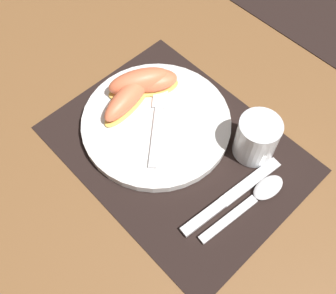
% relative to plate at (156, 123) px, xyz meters
% --- Properties ---
extents(ground_plane, '(3.00, 3.00, 0.00)m').
position_rel_plate_xyz_m(ground_plane, '(0.06, -0.01, -0.01)').
color(ground_plane, brown).
extents(placemat, '(0.43, 0.32, 0.00)m').
position_rel_plate_xyz_m(placemat, '(0.06, -0.01, -0.01)').
color(placemat, black).
rests_on(placemat, ground_plane).
extents(placemat_far, '(0.43, 0.32, 0.00)m').
position_rel_plate_xyz_m(placemat_far, '(0.02, 0.52, -0.01)').
color(placemat_far, black).
rests_on(placemat_far, ground_plane).
extents(plate, '(0.27, 0.27, 0.02)m').
position_rel_plate_xyz_m(plate, '(0.00, 0.00, 0.00)').
color(plate, white).
rests_on(plate, placemat).
extents(juice_glass, '(0.07, 0.07, 0.08)m').
position_rel_plate_xyz_m(juice_glass, '(0.16, 0.09, 0.03)').
color(juice_glass, silver).
rests_on(juice_glass, placemat).
extents(knife, '(0.04, 0.21, 0.01)m').
position_rel_plate_xyz_m(knife, '(0.19, -0.01, -0.01)').
color(knife, silver).
rests_on(knife, placemat).
extents(spoon, '(0.04, 0.18, 0.01)m').
position_rel_plate_xyz_m(spoon, '(0.22, 0.02, -0.00)').
color(spoon, silver).
rests_on(spoon, placemat).
extents(fork, '(0.15, 0.16, 0.00)m').
position_rel_plate_xyz_m(fork, '(-0.01, 0.01, 0.01)').
color(fork, silver).
rests_on(fork, plate).
extents(citrus_wedge_0, '(0.10, 0.11, 0.03)m').
position_rel_plate_xyz_m(citrus_wedge_0, '(-0.06, 0.05, 0.02)').
color(citrus_wedge_0, '#F7C656').
rests_on(citrus_wedge_0, plate).
extents(citrus_wedge_1, '(0.09, 0.13, 0.05)m').
position_rel_plate_xyz_m(citrus_wedge_1, '(-0.07, 0.03, 0.03)').
color(citrus_wedge_1, '#F7C656').
rests_on(citrus_wedge_1, plate).
extents(citrus_wedge_2, '(0.07, 0.14, 0.04)m').
position_rel_plate_xyz_m(citrus_wedge_2, '(-0.06, -0.01, 0.02)').
color(citrus_wedge_2, '#F7C656').
rests_on(citrus_wedge_2, plate).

